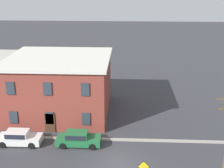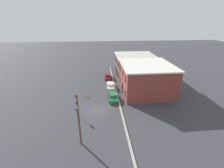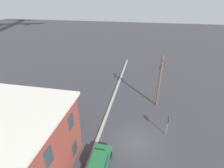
% 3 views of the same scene
% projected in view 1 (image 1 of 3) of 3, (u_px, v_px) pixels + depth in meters
% --- Properties ---
extents(ground_plane, '(200.00, 200.00, 0.00)m').
position_uv_depth(ground_plane, '(119.00, 165.00, 28.02)').
color(ground_plane, '#38383D').
extents(kerb_strip, '(56.00, 0.36, 0.16)m').
position_uv_depth(kerb_strip, '(121.00, 140.00, 32.25)').
color(kerb_strip, '#9E998E').
rests_on(kerb_strip, ground_plane).
extents(apartment_midblock, '(12.33, 11.85, 6.98)m').
position_uv_depth(apartment_midblock, '(60.00, 85.00, 38.31)').
color(apartment_midblock, brown).
rests_on(apartment_midblock, ground_plane).
extents(car_white, '(4.40, 1.92, 1.43)m').
position_uv_depth(car_white, '(19.00, 137.00, 31.36)').
color(car_white, silver).
rests_on(car_white, ground_plane).
extents(car_green, '(4.40, 1.92, 1.43)m').
position_uv_depth(car_green, '(78.00, 138.00, 31.15)').
color(car_green, '#1E6638').
rests_on(car_green, ground_plane).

